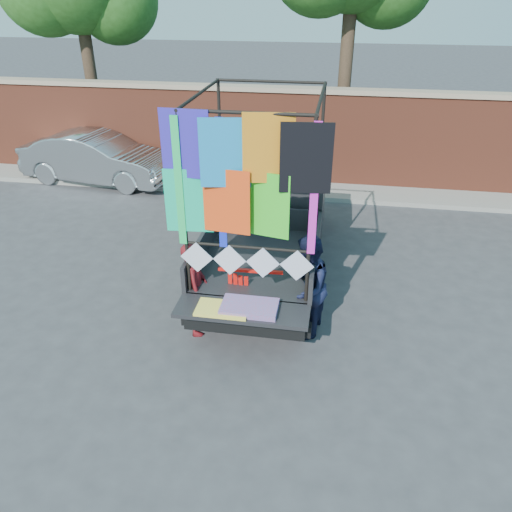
% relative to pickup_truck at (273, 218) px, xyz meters
% --- Properties ---
extents(ground, '(90.00, 90.00, 0.00)m').
position_rel_pickup_truck_xyz_m(ground, '(0.19, -2.52, -0.91)').
color(ground, '#38383A').
rests_on(ground, ground).
extents(brick_wall, '(30.00, 0.45, 2.61)m').
position_rel_pickup_truck_xyz_m(brick_wall, '(0.19, 4.48, 0.42)').
color(brick_wall, brown).
rests_on(brick_wall, ground).
extents(curb, '(30.00, 1.20, 0.12)m').
position_rel_pickup_truck_xyz_m(curb, '(0.19, 3.78, -0.85)').
color(curb, gray).
rests_on(curb, ground).
extents(pickup_truck, '(2.28, 5.72, 3.60)m').
position_rel_pickup_truck_xyz_m(pickup_truck, '(0.00, 0.00, 0.00)').
color(pickup_truck, black).
rests_on(pickup_truck, ground).
extents(sedan, '(4.38, 1.98, 1.39)m').
position_rel_pickup_truck_xyz_m(sedan, '(-5.45, 3.65, -0.21)').
color(sedan, '#AFB3B7').
rests_on(sedan, ground).
extents(woman, '(0.51, 0.65, 1.58)m').
position_rel_pickup_truck_xyz_m(woman, '(-0.86, -2.61, -0.12)').
color(woman, maroon).
rests_on(woman, ground).
extents(man, '(0.77, 0.93, 1.73)m').
position_rel_pickup_truck_xyz_m(man, '(0.86, -2.40, -0.04)').
color(man, '#151935').
rests_on(man, ground).
extents(streamer_bundle, '(1.00, 0.10, 0.68)m').
position_rel_pickup_truck_xyz_m(streamer_bundle, '(-0.11, -2.52, 0.03)').
color(streamer_bundle, '#F8140D').
rests_on(streamer_bundle, ground).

